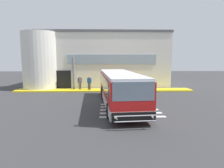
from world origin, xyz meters
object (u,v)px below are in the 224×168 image
at_px(passenger_near_column, 80,82).
at_px(safety_bollard_yellow, 123,88).
at_px(entry_support_column, 74,73).
at_px(bus_main_foreground, 119,89).
at_px(passenger_by_doorway, 89,82).

bearing_deg(passenger_near_column, safety_bollard_yellow, -15.36).
height_order(passenger_near_column, safety_bollard_yellow, passenger_near_column).
relative_size(entry_support_column, passenger_near_column, 2.35).
height_order(entry_support_column, safety_bollard_yellow, entry_support_column).
bearing_deg(bus_main_foreground, passenger_by_doorway, 113.31).
bearing_deg(passenger_near_column, bus_main_foreground, -60.72).
distance_m(passenger_by_doorway, safety_bollard_yellow, 4.17).
height_order(entry_support_column, passenger_near_column, entry_support_column).
bearing_deg(passenger_by_doorway, passenger_near_column, 160.49).
distance_m(entry_support_column, passenger_near_column, 1.36).
relative_size(passenger_near_column, passenger_by_doorway, 1.00).
height_order(bus_main_foreground, safety_bollard_yellow, bus_main_foreground).
xyz_separation_m(entry_support_column, passenger_near_column, (0.80, -0.38, -1.04)).
bearing_deg(safety_bollard_yellow, entry_support_column, 163.23).
xyz_separation_m(passenger_near_column, safety_bollard_yellow, (5.17, -1.42, -0.63)).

